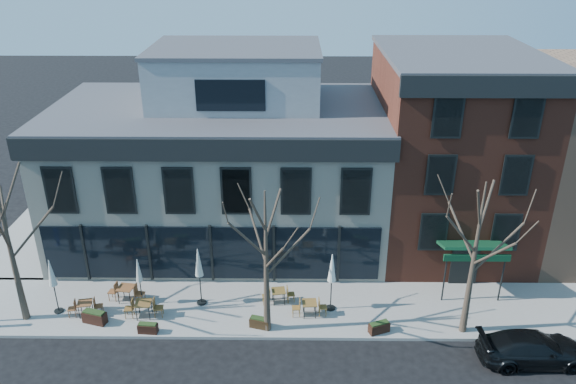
{
  "coord_description": "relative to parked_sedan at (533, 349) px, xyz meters",
  "views": [
    {
      "loc": [
        4.17,
        -24.76,
        16.81
      ],
      "look_at": [
        3.89,
        2.0,
        4.41
      ],
      "focal_mm": 35.0,
      "sensor_mm": 36.0,
      "label": 1
    }
  ],
  "objects": [
    {
      "name": "tree_mid",
      "position": [
        -11.43,
        1.84,
        3.12
      ],
      "size": [
        3.5,
        3.55,
        7.04
      ],
      "color": "#382B21",
      "rests_on": "sidewalk_front"
    },
    {
      "name": "umbrella_2",
      "position": [
        -14.78,
        3.81,
        1.66
      ],
      "size": [
        0.49,
        0.49,
        3.09
      ],
      "color": "black",
      "rests_on": "sidewalk_front"
    },
    {
      "name": "cafe_set_3",
      "position": [
        -10.98,
        3.92,
        -0.08
      ],
      "size": [
        1.68,
        0.75,
        0.86
      ],
      "color": "brown",
      "rests_on": "sidewalk_front"
    },
    {
      "name": "corner_building",
      "position": [
        -14.37,
        10.81,
        4.05
      ],
      "size": [
        18.39,
        10.39,
        11.1
      ],
      "color": "silver",
      "rests_on": "ground"
    },
    {
      "name": "planter_0",
      "position": [
        -19.56,
        2.25,
        -0.21
      ],
      "size": [
        1.2,
        0.75,
        0.63
      ],
      "color": "black",
      "rests_on": "sidewalk_front"
    },
    {
      "name": "planter_3",
      "position": [
        -6.31,
        1.69,
        -0.26
      ],
      "size": [
        1.03,
        0.71,
        0.53
      ],
      "color": "black",
      "rests_on": "sidewalk_front"
    },
    {
      "name": "sidewalk_front",
      "position": [
        -11.19,
        3.6,
        -0.6
      ],
      "size": [
        33.5,
        4.7,
        0.15
      ],
      "primitive_type": "cube",
      "color": "gray",
      "rests_on": "ground"
    },
    {
      "name": "ground",
      "position": [
        -14.44,
        5.75,
        -0.67
      ],
      "size": [
        120.0,
        120.0,
        0.0
      ],
      "primitive_type": "plane",
      "color": "black",
      "rests_on": "ground"
    },
    {
      "name": "tree_corner",
      "position": [
        -22.93,
        2.54,
        3.57
      ],
      "size": [
        3.93,
        3.98,
        7.92
      ],
      "color": "#382B21",
      "rests_on": "sidewalk_front"
    },
    {
      "name": "cafe_set_4",
      "position": [
        -9.48,
        2.91,
        -0.06
      ],
      "size": [
        1.72,
        0.72,
        0.9
      ],
      "color": "brown",
      "rests_on": "sidewalk_front"
    },
    {
      "name": "cafe_set_0",
      "position": [
        -20.17,
        2.82,
        -0.08
      ],
      "size": [
        1.69,
        0.77,
        0.87
      ],
      "color": "brown",
      "rests_on": "sidewalk_front"
    },
    {
      "name": "cafe_set_2",
      "position": [
        -17.34,
        2.72,
        -0.02
      ],
      "size": [
        1.88,
        0.79,
        0.98
      ],
      "color": "brown",
      "rests_on": "sidewalk_front"
    },
    {
      "name": "red_brick_building",
      "position": [
        -1.44,
        10.73,
        4.96
      ],
      "size": [
        8.2,
        11.78,
        11.18
      ],
      "color": "brown",
      "rests_on": "ground"
    },
    {
      "name": "planter_2",
      "position": [
        -11.79,
        1.98,
        -0.26
      ],
      "size": [
        1.0,
        0.62,
        0.52
      ],
      "color": "#2F1F0F",
      "rests_on": "sidewalk_front"
    },
    {
      "name": "sidewalk_side",
      "position": [
        -25.69,
        11.75,
        -0.6
      ],
      "size": [
        4.5,
        12.0,
        0.15
      ],
      "primitive_type": "cube",
      "color": "gray",
      "rests_on": "ground"
    },
    {
      "name": "parked_sedan",
      "position": [
        0.0,
        0.0,
        0.0
      ],
      "size": [
        4.7,
        2.03,
        1.35
      ],
      "primitive_type": "imported",
      "rotation": [
        0.0,
        0.0,
        1.6
      ],
      "color": "black",
      "rests_on": "ground"
    },
    {
      "name": "tree_right",
      "position": [
        -2.43,
        1.84,
        3.35
      ],
      "size": [
        3.72,
        3.77,
        7.48
      ],
      "color": "#382B21",
      "rests_on": "sidewalk_front"
    },
    {
      "name": "umbrella_4",
      "position": [
        -8.43,
        3.43,
        1.64
      ],
      "size": [
        0.49,
        0.49,
        3.07
      ],
      "color": "black",
      "rests_on": "sidewalk_front"
    },
    {
      "name": "planter_1",
      "position": [
        -16.89,
        1.55,
        -0.28
      ],
      "size": [
        0.91,
        0.42,
        0.5
      ],
      "color": "black",
      "rests_on": "sidewalk_front"
    },
    {
      "name": "umbrella_0",
      "position": [
        -21.59,
        3.07,
        1.52
      ],
      "size": [
        0.46,
        0.46,
        2.9
      ],
      "color": "black",
      "rests_on": "sidewalk_front"
    },
    {
      "name": "umbrella_1",
      "position": [
        -17.69,
        3.73,
        1.28
      ],
      "size": [
        0.41,
        0.41,
        2.56
      ],
      "color": "black",
      "rests_on": "sidewalk_front"
    },
    {
      "name": "cafe_set_1",
      "position": [
        -18.51,
        3.97,
        -0.02
      ],
      "size": [
        1.91,
        0.85,
        0.99
      ],
      "color": "brown",
      "rests_on": "sidewalk_front"
    }
  ]
}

